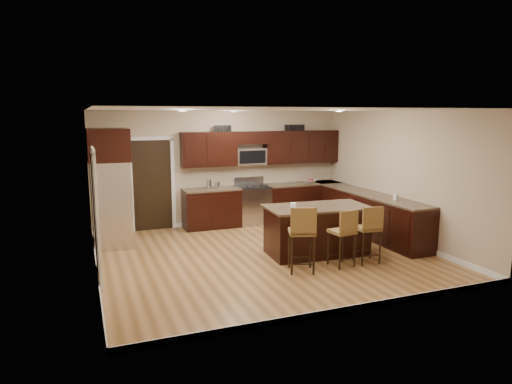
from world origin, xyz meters
name	(u,v)px	position (x,y,z in m)	size (l,w,h in m)	color
floor	(265,255)	(0.00, 0.00, 0.00)	(6.00, 6.00, 0.00)	#9E6F3E
ceiling	(266,110)	(0.00, 0.00, 2.70)	(6.00, 6.00, 0.00)	silver
wall_back	(222,168)	(0.00, 2.75, 1.35)	(6.00, 6.00, 0.00)	tan
wall_left	(92,195)	(-3.00, 0.00, 1.35)	(5.50, 5.50, 0.00)	tan
wall_right	(399,176)	(3.00, 0.00, 1.35)	(5.50, 5.50, 0.00)	tan
base_cabinets	(318,209)	(1.90, 1.45, 0.46)	(4.02, 3.96, 0.92)	black
upper_cabinets	(265,147)	(1.04, 2.58, 1.84)	(4.00, 0.33, 0.80)	black
range	(253,204)	(0.68, 2.45, 0.47)	(0.76, 0.64, 1.11)	silver
microwave	(250,156)	(0.68, 2.60, 1.62)	(0.76, 0.31, 0.40)	silver
doorway	(152,185)	(-1.65, 2.73, 1.03)	(0.85, 0.03, 2.06)	black
pantry_door	(95,219)	(-2.98, -0.30, 1.02)	(0.03, 0.80, 2.04)	white
letter_decor	(259,128)	(0.90, 2.58, 2.29)	(2.20, 0.03, 0.15)	black
island	(317,232)	(0.95, -0.26, 0.43)	(1.98, 1.13, 0.92)	black
stool_left	(302,232)	(0.21, -1.10, 0.71)	(0.54, 0.54, 1.13)	olive
stool_mid	(344,231)	(1.02, -1.10, 0.63)	(0.42, 0.42, 1.02)	olive
stool_right	(369,228)	(1.52, -1.10, 0.65)	(0.43, 0.43, 1.04)	olive
refrigerator	(110,186)	(-2.62, 1.70, 1.21)	(0.79, 0.92, 2.35)	silver
floor_mat	(296,228)	(1.45, 1.63, 0.01)	(0.84, 0.56, 0.01)	brown
fruit_bowl	(310,181)	(2.23, 2.45, 0.96)	(0.31, 0.31, 0.07)	silver
soap_bottle	(396,196)	(2.70, -0.30, 1.01)	(0.08, 0.08, 0.18)	#B2B2B2
canister_tall	(209,184)	(-0.40, 2.45, 1.03)	(0.12, 0.12, 0.21)	silver
canister_short	(217,185)	(-0.20, 2.45, 0.99)	(0.11, 0.11, 0.15)	silver
island_jar	(293,205)	(0.45, -0.26, 0.97)	(0.10, 0.10, 0.10)	white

